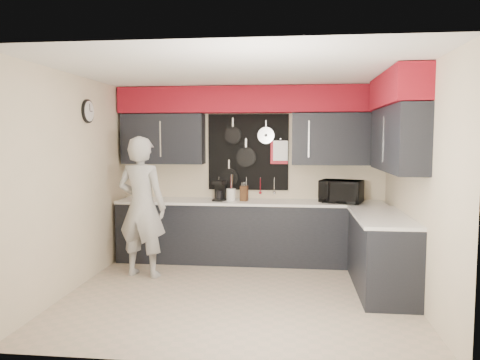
# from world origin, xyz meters

# --- Properties ---
(ground) EXTENTS (4.00, 4.00, 0.00)m
(ground) POSITION_xyz_m (0.00, 0.00, 0.00)
(ground) COLOR tan
(ground) RESTS_ON ground
(back_wall_assembly) EXTENTS (4.00, 0.36, 2.60)m
(back_wall_assembly) POSITION_xyz_m (0.01, 1.60, 2.01)
(back_wall_assembly) COLOR beige
(back_wall_assembly) RESTS_ON ground
(right_wall_assembly) EXTENTS (0.36, 3.50, 2.60)m
(right_wall_assembly) POSITION_xyz_m (1.85, 0.26, 1.94)
(right_wall_assembly) COLOR beige
(right_wall_assembly) RESTS_ON ground
(left_wall_assembly) EXTENTS (0.05, 3.50, 2.60)m
(left_wall_assembly) POSITION_xyz_m (-1.99, 0.02, 1.33)
(left_wall_assembly) COLOR beige
(left_wall_assembly) RESTS_ON ground
(base_cabinets) EXTENTS (3.95, 2.20, 0.92)m
(base_cabinets) POSITION_xyz_m (0.49, 1.13, 0.46)
(base_cabinets) COLOR black
(base_cabinets) RESTS_ON ground
(microwave) EXTENTS (0.67, 0.56, 0.32)m
(microwave) POSITION_xyz_m (1.32, 1.41, 1.08)
(microwave) COLOR black
(microwave) RESTS_ON base_cabinets
(knife_block) EXTENTS (0.12, 0.12, 0.22)m
(knife_block) POSITION_xyz_m (-0.08, 1.41, 1.03)
(knife_block) COLOR #3C1E13
(knife_block) RESTS_ON base_cabinets
(utensil_crock) EXTENTS (0.14, 0.14, 0.18)m
(utensil_crock) POSITION_xyz_m (-0.28, 1.44, 1.01)
(utensil_crock) COLOR white
(utensil_crock) RESTS_ON base_cabinets
(coffee_maker) EXTENTS (0.21, 0.23, 0.30)m
(coffee_maker) POSITION_xyz_m (-0.44, 1.42, 1.07)
(coffee_maker) COLOR black
(coffee_maker) RESTS_ON base_cabinets
(person) EXTENTS (0.75, 0.57, 1.86)m
(person) POSITION_xyz_m (-1.36, 0.59, 0.93)
(person) COLOR #B7B7B5
(person) RESTS_ON ground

